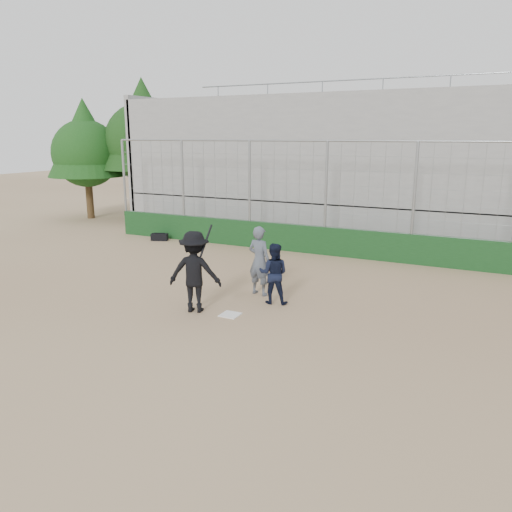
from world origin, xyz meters
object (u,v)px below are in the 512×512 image
at_px(batter_at_plate, 195,272).
at_px(equipment_bag, 160,237).
at_px(catcher_crouched, 273,283).
at_px(umpire, 259,264).

height_order(batter_at_plate, equipment_bag, batter_at_plate).
relative_size(batter_at_plate, catcher_crouched, 1.96).
bearing_deg(equipment_bag, catcher_crouched, -34.89).
distance_m(batter_at_plate, umpire, 2.03).
distance_m(catcher_crouched, equipment_bag, 9.02).
bearing_deg(umpire, batter_at_plate, 77.85).
bearing_deg(catcher_crouched, umpire, 141.38).
height_order(catcher_crouched, equipment_bag, catcher_crouched).
bearing_deg(batter_at_plate, umpire, 65.66).
relative_size(batter_at_plate, equipment_bag, 2.89).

